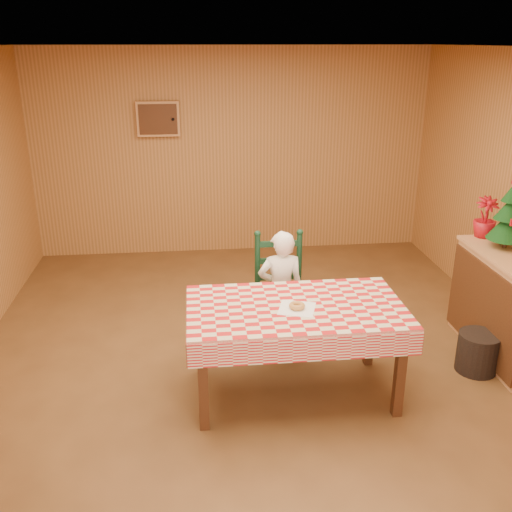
{
  "coord_description": "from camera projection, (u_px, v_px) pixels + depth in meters",
  "views": [
    {
      "loc": [
        -0.49,
        -4.25,
        2.65
      ],
      "look_at": [
        0.0,
        0.2,
        0.95
      ],
      "focal_mm": 40.0,
      "sensor_mm": 36.0,
      "label": 1
    }
  ],
  "objects": [
    {
      "name": "ground",
      "position": [
        259.0,
        366.0,
        4.94
      ],
      "size": [
        6.0,
        6.0,
        0.0
      ],
      "primitive_type": "plane",
      "color": "brown",
      "rests_on": "ground"
    },
    {
      "name": "cabin_walls",
      "position": [
        251.0,
        145.0,
        4.79
      ],
      "size": [
        5.1,
        6.05,
        2.65
      ],
      "color": "#B1783F",
      "rests_on": "ground"
    },
    {
      "name": "dining_table",
      "position": [
        295.0,
        316.0,
        4.33
      ],
      "size": [
        1.66,
        0.96,
        0.77
      ],
      "color": "#4D2914",
      "rests_on": "ground"
    },
    {
      "name": "ladder_chair",
      "position": [
        280.0,
        295.0,
        5.13
      ],
      "size": [
        0.44,
        0.4,
        1.08
      ],
      "color": "black",
      "rests_on": "ground"
    },
    {
      "name": "seated_child",
      "position": [
        281.0,
        291.0,
        5.06
      ],
      "size": [
        0.41,
        0.27,
        1.12
      ],
      "primitive_type": "imported",
      "rotation": [
        0.0,
        0.0,
        3.14
      ],
      "color": "white",
      "rests_on": "ground"
    },
    {
      "name": "napkin",
      "position": [
        297.0,
        308.0,
        4.26
      ],
      "size": [
        0.33,
        0.33,
        0.0
      ],
      "primitive_type": "cube",
      "rotation": [
        0.0,
        0.0,
        -0.31
      ],
      "color": "white",
      "rests_on": "dining_table"
    },
    {
      "name": "donut",
      "position": [
        297.0,
        306.0,
        4.25
      ],
      "size": [
        0.12,
        0.12,
        0.04
      ],
      "primitive_type": "torus",
      "rotation": [
        0.0,
        0.0,
        -0.01
      ],
      "color": "#C08845",
      "rests_on": "napkin"
    },
    {
      "name": "shelf_unit",
      "position": [
        510.0,
        307.0,
        4.98
      ],
      "size": [
        0.54,
        1.24,
        0.93
      ],
      "color": "tan",
      "rests_on": "ground"
    },
    {
      "name": "christmas_tree",
      "position": [
        509.0,
        217.0,
        4.95
      ],
      "size": [
        0.34,
        0.34,
        0.62
      ],
      "color": "#4D2914",
      "rests_on": "shelf_unit"
    },
    {
      "name": "flower_arrangement",
      "position": [
        485.0,
        217.0,
        5.25
      ],
      "size": [
        0.23,
        0.23,
        0.38
      ],
      "primitive_type": "imported",
      "rotation": [
        0.0,
        0.0,
        -0.1
      ],
      "color": "#A60F19",
      "rests_on": "shelf_unit"
    },
    {
      "name": "storage_bin",
      "position": [
        478.0,
        352.0,
        4.83
      ],
      "size": [
        0.35,
        0.35,
        0.34
      ],
      "primitive_type": "cylinder",
      "rotation": [
        0.0,
        0.0,
        0.02
      ],
      "color": "black",
      "rests_on": "ground"
    }
  ]
}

